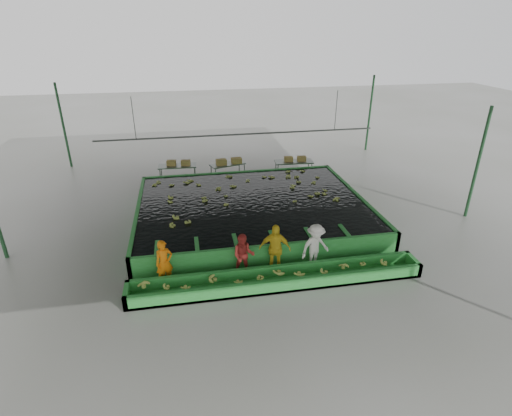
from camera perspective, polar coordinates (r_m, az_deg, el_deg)
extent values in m
plane|color=slate|center=(16.77, 0.31, -3.81)|extent=(80.00, 80.00, 0.00)
cube|color=gray|center=(15.01, 0.36, 13.16)|extent=(20.00, 22.00, 0.04)
cube|color=black|center=(17.71, -0.59, 0.90)|extent=(9.70, 7.70, 0.00)
cylinder|color=#59605B|center=(20.27, -2.38, 10.46)|extent=(0.08, 0.08, 14.00)
cylinder|color=#59605B|center=(19.97, -17.10, 12.14)|extent=(0.04, 0.04, 2.00)
cylinder|color=#59605B|center=(21.32, 11.37, 13.49)|extent=(0.04, 0.04, 2.00)
imported|color=orange|center=(13.74, -12.97, -7.64)|extent=(0.70, 0.58, 1.63)
imported|color=#AC2C27|center=(13.83, -1.78, -6.79)|extent=(0.88, 0.74, 1.60)
imported|color=gold|center=(13.94, 2.70, -5.86)|extent=(1.18, 0.71, 1.88)
imported|color=silver|center=(14.34, 8.45, -5.49)|extent=(1.26, 0.95, 1.73)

